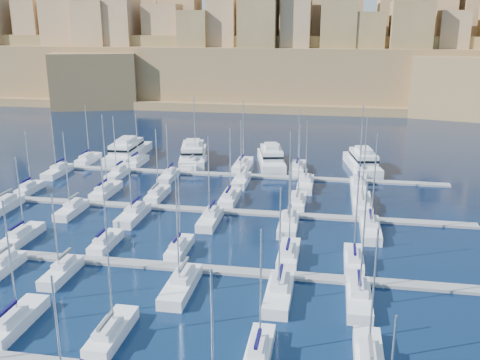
% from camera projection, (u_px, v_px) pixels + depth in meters
% --- Properties ---
extents(ground, '(600.00, 600.00, 0.00)m').
position_uv_depth(ground, '(202.00, 234.00, 81.00)').
color(ground, black).
rests_on(ground, ground).
extents(pontoon_mid_near, '(84.00, 2.00, 0.40)m').
position_uv_depth(pontoon_mid_near, '(180.00, 267.00, 69.61)').
color(pontoon_mid_near, slate).
rests_on(pontoon_mid_near, ground).
extents(pontoon_mid_far, '(84.00, 2.00, 0.40)m').
position_uv_depth(pontoon_mid_far, '(216.00, 211.00, 90.39)').
color(pontoon_mid_far, slate).
rests_on(pontoon_mid_far, ground).
extents(pontoon_far, '(84.00, 2.00, 0.40)m').
position_uv_depth(pontoon_far, '(239.00, 175.00, 111.16)').
color(pontoon_far, slate).
rests_on(pontoon_far, ground).
extents(sailboat_2, '(2.77, 9.25, 14.24)m').
position_uv_depth(sailboat_2, '(15.00, 321.00, 56.05)').
color(sailboat_2, silver).
rests_on(sailboat_2, ground).
extents(sailboat_3, '(2.61, 8.71, 13.16)m').
position_uv_depth(sailboat_3, '(112.00, 332.00, 54.03)').
color(sailboat_3, silver).
rests_on(sailboat_3, ground).
extents(sailboat_4, '(2.31, 7.71, 13.31)m').
position_uv_depth(sailboat_4, '(259.00, 350.00, 51.08)').
color(sailboat_4, silver).
rests_on(sailboat_4, ground).
extents(sailboat_5, '(2.65, 8.84, 13.84)m').
position_uv_depth(sailboat_5, '(369.00, 358.00, 49.92)').
color(sailboat_5, silver).
rests_on(sailboat_5, ground).
extents(sailboat_13, '(2.55, 8.49, 12.77)m').
position_uv_depth(sailboat_13, '(23.00, 235.00, 78.49)').
color(sailboat_13, silver).
rests_on(sailboat_13, ground).
extents(sailboat_14, '(2.37, 7.91, 13.11)m').
position_uv_depth(sailboat_14, '(106.00, 242.00, 76.08)').
color(sailboat_14, silver).
rests_on(sailboat_14, ground).
extents(sailboat_15, '(2.31, 7.71, 12.00)m').
position_uv_depth(sailboat_15, '(179.00, 248.00, 74.20)').
color(sailboat_15, silver).
rests_on(sailboat_15, ground).
extents(sailboat_16, '(2.63, 8.77, 13.55)m').
position_uv_depth(sailboat_16, '(289.00, 254.00, 72.19)').
color(sailboat_16, silver).
rests_on(sailboat_16, ground).
extents(sailboat_17, '(2.47, 8.22, 13.07)m').
position_uv_depth(sailboat_17, '(354.00, 260.00, 70.53)').
color(sailboat_17, silver).
rests_on(sailboat_17, ground).
extents(sailboat_19, '(2.49, 8.29, 13.62)m').
position_uv_depth(sailboat_19, '(1.00, 267.00, 68.36)').
color(sailboat_19, silver).
rests_on(sailboat_19, ground).
extents(sailboat_20, '(2.38, 7.94, 11.43)m').
position_uv_depth(sailboat_20, '(62.00, 272.00, 67.17)').
color(sailboat_20, silver).
rests_on(sailboat_20, ground).
extents(sailboat_21, '(2.95, 9.84, 15.06)m').
position_uv_depth(sailboat_21, '(181.00, 285.00, 63.69)').
color(sailboat_21, silver).
rests_on(sailboat_21, ground).
extents(sailboat_22, '(2.89, 9.63, 14.01)m').
position_uv_depth(sailboat_22, '(279.00, 293.00, 61.86)').
color(sailboat_22, silver).
rests_on(sailboat_22, ground).
extents(sailboat_23, '(2.74, 9.15, 15.12)m').
position_uv_depth(sailboat_23, '(359.00, 299.00, 60.60)').
color(sailboat_23, silver).
rests_on(sailboat_23, ground).
extents(sailboat_24, '(2.22, 7.40, 11.91)m').
position_uv_depth(sailboat_24, '(30.00, 188.00, 100.65)').
color(sailboat_24, silver).
rests_on(sailboat_24, ground).
extents(sailboat_25, '(2.81, 9.37, 15.29)m').
position_uv_depth(sailboat_25, '(106.00, 191.00, 99.12)').
color(sailboat_25, silver).
rests_on(sailboat_25, ground).
extents(sailboat_26, '(2.53, 8.42, 13.00)m').
position_uv_depth(sailboat_26, '(157.00, 195.00, 97.03)').
color(sailboat_26, silver).
rests_on(sailboat_26, ground).
extents(sailboat_27, '(2.71, 9.03, 13.64)m').
position_uv_depth(sailboat_27, '(230.00, 198.00, 95.12)').
color(sailboat_27, silver).
rests_on(sailboat_27, ground).
extents(sailboat_28, '(2.69, 8.98, 14.65)m').
position_uv_depth(sailboat_28, '(298.00, 202.00, 93.11)').
color(sailboat_28, silver).
rests_on(sailboat_28, ground).
extents(sailboat_29, '(3.22, 10.72, 16.02)m').
position_uv_depth(sailboat_29, '(362.00, 204.00, 92.11)').
color(sailboat_29, silver).
rests_on(sailboat_29, ground).
extents(sailboat_30, '(2.83, 9.44, 14.50)m').
position_uv_depth(sailboat_30, '(3.00, 206.00, 90.84)').
color(sailboat_30, silver).
rests_on(sailboat_30, ground).
extents(sailboat_31, '(2.53, 8.42, 14.33)m').
position_uv_depth(sailboat_31, '(72.00, 209.00, 89.29)').
color(sailboat_31, silver).
rests_on(sailboat_31, ground).
extents(sailboat_32, '(2.90, 9.65, 13.55)m').
position_uv_depth(sailboat_32, '(133.00, 215.00, 86.91)').
color(sailboat_32, silver).
rests_on(sailboat_32, ground).
extents(sailboat_33, '(2.70, 9.01, 14.54)m').
position_uv_depth(sailboat_33, '(210.00, 219.00, 85.11)').
color(sailboat_33, silver).
rests_on(sailboat_33, ground).
extents(sailboat_34, '(2.83, 9.42, 15.79)m').
position_uv_depth(sailboat_34, '(289.00, 224.00, 82.85)').
color(sailboat_34, silver).
rests_on(sailboat_34, ground).
extents(sailboat_35, '(2.89, 9.62, 15.97)m').
position_uv_depth(sailboat_35, '(370.00, 229.00, 80.73)').
color(sailboat_35, silver).
rests_on(sailboat_35, ground).
extents(sailboat_36, '(2.67, 8.91, 13.40)m').
position_uv_depth(sailboat_36, '(88.00, 159.00, 121.94)').
color(sailboat_36, silver).
rests_on(sailboat_36, ground).
extents(sailboat_37, '(2.57, 8.55, 11.77)m').
position_uv_depth(sailboat_37, '(137.00, 162.00, 119.84)').
color(sailboat_37, silver).
rests_on(sailboat_37, ground).
extents(sailboat_38, '(3.12, 10.39, 15.61)m').
position_uv_depth(sailboat_38, '(195.00, 163.00, 118.53)').
color(sailboat_38, silver).
rests_on(sailboat_38, ground).
extents(sailboat_39, '(3.14, 10.45, 14.97)m').
position_uv_depth(sailboat_39, '(243.00, 165.00, 116.79)').
color(sailboat_39, silver).
rests_on(sailboat_39, ground).
extents(sailboat_40, '(2.94, 9.82, 13.69)m').
position_uv_depth(sailboat_40, '(298.00, 168.00, 114.53)').
color(sailboat_40, silver).
rests_on(sailboat_40, ground).
extents(sailboat_41, '(2.61, 8.69, 15.07)m').
position_uv_depth(sailboat_41, '(359.00, 171.00, 111.89)').
color(sailboat_41, silver).
rests_on(sailboat_41, ground).
extents(sailboat_42, '(2.76, 9.21, 13.08)m').
position_uv_depth(sailboat_42, '(58.00, 171.00, 112.00)').
color(sailboat_42, silver).
rests_on(sailboat_42, ground).
extents(sailboat_43, '(2.50, 8.34, 13.17)m').
position_uv_depth(sailboat_43, '(118.00, 174.00, 110.25)').
color(sailboat_43, silver).
rests_on(sailboat_43, ground).
extents(sailboat_44, '(2.48, 8.28, 11.89)m').
position_uv_depth(sailboat_44, '(169.00, 176.00, 108.48)').
color(sailboat_44, silver).
rests_on(sailboat_44, ground).
extents(sailboat_45, '(2.66, 8.88, 13.09)m').
position_uv_depth(sailboat_45, '(241.00, 180.00, 105.74)').
color(sailboat_45, silver).
rests_on(sailboat_45, ground).
extents(sailboat_46, '(2.89, 9.62, 13.56)m').
position_uv_depth(sailboat_46, '(305.00, 184.00, 103.32)').
color(sailboat_46, silver).
rests_on(sailboat_46, ground).
extents(sailboat_47, '(2.86, 9.52, 12.87)m').
position_uv_depth(sailboat_47, '(358.00, 187.00, 101.71)').
color(sailboat_47, silver).
rests_on(sailboat_47, ground).
extents(motor_yacht_a, '(6.23, 19.31, 5.25)m').
position_uv_depth(motor_yacht_a, '(128.00, 151.00, 125.50)').
color(motor_yacht_a, silver).
rests_on(motor_yacht_a, ground).
extents(motor_yacht_b, '(9.31, 19.23, 5.25)m').
position_uv_depth(motor_yacht_b, '(193.00, 154.00, 122.58)').
color(motor_yacht_b, silver).
rests_on(motor_yacht_b, ground).
extents(motor_yacht_c, '(8.41, 17.77, 5.25)m').
position_uv_depth(motor_yacht_c, '(271.00, 158.00, 118.98)').
color(motor_yacht_c, silver).
rests_on(motor_yacht_c, ground).
extents(motor_yacht_d, '(8.01, 17.67, 5.25)m').
position_uv_depth(motor_yacht_d, '(363.00, 162.00, 115.68)').
color(motor_yacht_d, silver).
rests_on(motor_yacht_d, ground).
extents(fortified_city, '(460.00, 108.95, 59.52)m').
position_uv_depth(fortified_city, '(289.00, 62.00, 223.43)').
color(fortified_city, brown).
rests_on(fortified_city, ground).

